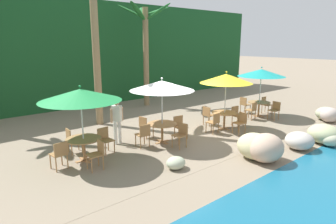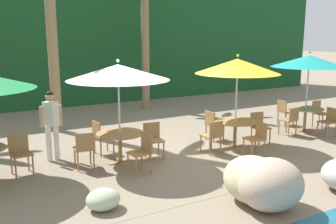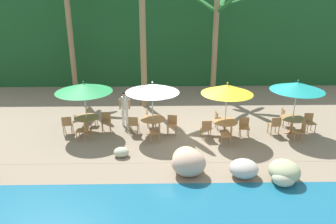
{
  "view_description": "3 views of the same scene",
  "coord_description": "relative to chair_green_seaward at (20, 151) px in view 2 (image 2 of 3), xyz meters",
  "views": [
    {
      "loc": [
        -7.63,
        -8.12,
        3.68
      ],
      "look_at": [
        -0.4,
        0.44,
        1.01
      ],
      "focal_mm": 31.53,
      "sensor_mm": 36.0,
      "label": 1
    },
    {
      "loc": [
        -4.16,
        -7.77,
        2.94
      ],
      "look_at": [
        0.29,
        0.08,
        1.1
      ],
      "focal_mm": 39.57,
      "sensor_mm": 36.0,
      "label": 2
    },
    {
      "loc": [
        -0.6,
        -13.5,
        6.14
      ],
      "look_at": [
        -0.33,
        0.42,
        0.92
      ],
      "focal_mm": 35.14,
      "sensor_mm": 36.0,
      "label": 3
    }
  ],
  "objects": [
    {
      "name": "chair_teal_left",
      "position": [
        7.57,
        -0.62,
        0.0
      ],
      "size": [
        0.46,
        0.47,
        0.87
      ],
      "color": "#9E7042",
      "rests_on": "ground"
    },
    {
      "name": "umbrella_white",
      "position": [
        2.15,
        -0.41,
        1.64
      ],
      "size": [
        2.34,
        2.34,
        2.45
      ],
      "color": "silver",
      "rests_on": "ground"
    },
    {
      "name": "chair_yellow_left",
      "position": [
        4.47,
        -0.93,
        0.0
      ],
      "size": [
        0.45,
        0.46,
        0.87
      ],
      "color": "#9E7042",
      "rests_on": "ground"
    },
    {
      "name": "chair_yellow_seaward",
      "position": [
        6.16,
        -0.77,
        0.0
      ],
      "size": [
        0.46,
        0.47,
        0.87
      ],
      "color": "#9E7042",
      "rests_on": "ground"
    },
    {
      "name": "umbrella_yellow",
      "position": [
        5.31,
        -0.77,
        1.68
      ],
      "size": [
        2.2,
        2.2,
        2.5
      ],
      "color": "silver",
      "rests_on": "ground"
    },
    {
      "name": "dining_table_white",
      "position": [
        2.15,
        -0.41,
        0.1
      ],
      "size": [
        1.1,
        1.1,
        0.74
      ],
      "color": "#A37547",
      "rests_on": "ground"
    },
    {
      "name": "palm_tree_third",
      "position": [
        5.72,
        5.44,
        3.25
      ],
      "size": [
        3.09,
        2.95,
        5.77
      ],
      "color": "olive",
      "rests_on": "ground"
    },
    {
      "name": "waiter_in_white",
      "position": [
        0.81,
        0.55,
        0.47
      ],
      "size": [
        0.52,
        0.39,
        1.7
      ],
      "color": "white",
      "rests_on": "ground"
    },
    {
      "name": "chair_teal_inland",
      "position": [
        8.38,
        0.4,
        0.0
      ],
      "size": [
        0.46,
        0.45,
        0.87
      ],
      "color": "#9E7042",
      "rests_on": "ground"
    },
    {
      "name": "ground_plane",
      "position": [
        3.16,
        -0.47,
        -0.51
      ],
      "size": [
        120.0,
        120.0,
        0.0
      ],
      "primitive_type": "plane",
      "color": "gray"
    },
    {
      "name": "dining_table_teal",
      "position": [
        8.41,
        -0.45,
        0.1
      ],
      "size": [
        1.1,
        1.1,
        0.74
      ],
      "color": "#A37547",
      "rests_on": "ground"
    },
    {
      "name": "chair_white_seaward",
      "position": [
        3.01,
        -0.44,
        0.0
      ],
      "size": [
        0.48,
        0.48,
        0.87
      ],
      "color": "#9E7042",
      "rests_on": "ground"
    },
    {
      "name": "chair_white_left",
      "position": [
        1.3,
        -0.42,
        0.0
      ],
      "size": [
        0.46,
        0.47,
        0.87
      ],
      "color": "#9E7042",
      "rests_on": "ground"
    },
    {
      "name": "chair_yellow_inland",
      "position": [
        5.19,
        0.07,
        0.0
      ],
      "size": [
        0.44,
        0.44,
        0.87
      ],
      "color": "#9E7042",
      "rests_on": "ground"
    },
    {
      "name": "chair_teal_right",
      "position": [
        8.45,
        -1.31,
        0.0
      ],
      "size": [
        0.45,
        0.44,
        0.87
      ],
      "color": "#9E7042",
      "rests_on": "ground"
    },
    {
      "name": "chair_white_inland",
      "position": [
        1.97,
        0.42,
        0.0
      ],
      "size": [
        0.47,
        0.47,
        0.87
      ],
      "color": "#9E7042",
      "rests_on": "ground"
    },
    {
      "name": "chair_green_seaward",
      "position": [
        0.0,
        0.0,
        0.0
      ],
      "size": [
        0.46,
        0.47,
        0.87
      ],
      "color": "#9E7042",
      "rests_on": "ground"
    },
    {
      "name": "foliage_backdrop",
      "position": [
        3.16,
        8.53,
        2.49
      ],
      "size": [
        28.0,
        2.4,
        6.0
      ],
      "color": "#194C23",
      "rests_on": "ground"
    },
    {
      "name": "umbrella_teal",
      "position": [
        8.41,
        -0.45,
        1.69
      ],
      "size": [
        2.3,
        2.3,
        2.5
      ],
      "color": "silver",
      "rests_on": "ground"
    },
    {
      "name": "chair_teal_seaward",
      "position": [
        9.25,
        -0.3,
        0.0
      ],
      "size": [
        0.45,
        0.46,
        0.87
      ],
      "color": "#9E7042",
      "rests_on": "ground"
    },
    {
      "name": "terrace_deck",
      "position": [
        3.16,
        -0.47,
        -0.51
      ],
      "size": [
        18.0,
        5.2,
        0.01
      ],
      "color": "gray",
      "rests_on": "ground"
    },
    {
      "name": "dining_table_yellow",
      "position": [
        5.31,
        -0.77,
        0.1
      ],
      "size": [
        1.1,
        1.1,
        0.74
      ],
      "color": "#A37547",
      "rests_on": "ground"
    },
    {
      "name": "chair_white_right",
      "position": [
        2.34,
        -1.24,
        0.0
      ],
      "size": [
        0.47,
        0.47,
        0.87
      ],
      "color": "#9E7042",
      "rests_on": "ground"
    },
    {
      "name": "chair_yellow_right",
      "position": [
        5.3,
        -1.63,
        0.0
      ],
      "size": [
        0.47,
        0.47,
        0.87
      ],
      "color": "#9E7042",
      "rests_on": "ground"
    }
  ]
}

